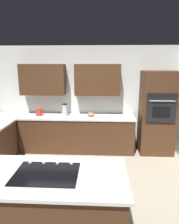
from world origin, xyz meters
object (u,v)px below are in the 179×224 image
Objects in this scene: wall_oven at (157,113)px; blender at (65,111)px; cooktop at (46,173)px; mixing_bowl at (91,114)px; kettle at (39,112)px.

blender is at bearing -0.54° from wall_oven.
mixing_bowl reaches higher than cooktop.
cooktop is 2.76m from blender.
wall_oven is 2.25m from blender.
wall_oven is 2.90m from kettle.
kettle is (1.30, 0.00, 0.05)m from mixing_bowl.
kettle is (2.90, -0.02, -0.01)m from wall_oven.
wall_oven is at bearing 179.24° from mixing_bowl.
blender is 0.65m from kettle.
kettle reaches higher than mixing_bowl.
mixing_bowl is at bearing -0.76° from wall_oven.
cooktop is at bearing 53.61° from wall_oven.
cooktop is 4.04× the size of kettle.
blender is 1.74× the size of mixing_bowl.
blender is at bearing 0.00° from mixing_bowl.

